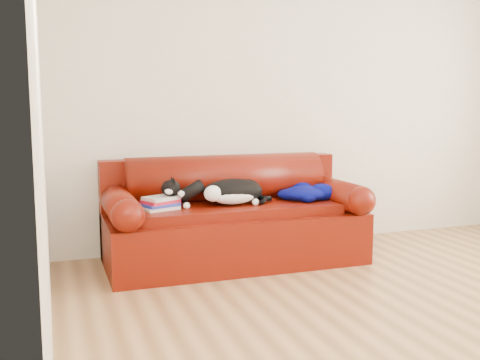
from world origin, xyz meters
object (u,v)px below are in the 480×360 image
at_px(cat, 232,192).
at_px(sofa_base, 234,234).
at_px(book_stack, 160,203).
at_px(blanket, 306,192).

bearing_deg(cat, sofa_base, 45.67).
xyz_separation_m(book_stack, blanket, (1.26, 0.03, 0.01)).
height_order(sofa_base, blanket, blanket).
relative_size(sofa_base, book_stack, 6.59).
bearing_deg(book_stack, cat, 0.19).
relative_size(book_stack, blanket, 0.64).
height_order(cat, blanket, cat).
distance_m(book_stack, blanket, 1.26).
height_order(sofa_base, cat, cat).
bearing_deg(sofa_base, cat, -122.71).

